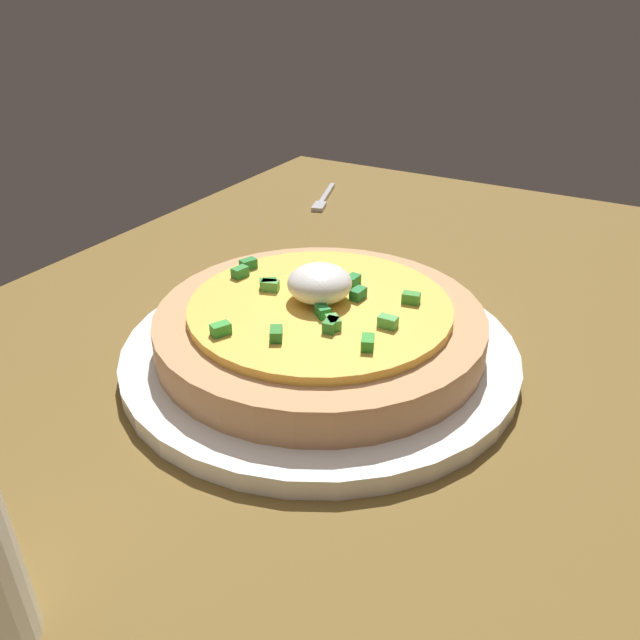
# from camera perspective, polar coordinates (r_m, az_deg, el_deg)

# --- Properties ---
(dining_table) EXTENTS (1.13, 0.76, 0.03)m
(dining_table) POSITION_cam_1_polar(r_m,az_deg,el_deg) (0.43, 2.82, -10.79)
(dining_table) COLOR brown
(dining_table) RESTS_ON ground
(plate) EXTENTS (0.30, 0.30, 0.01)m
(plate) POSITION_cam_1_polar(r_m,az_deg,el_deg) (0.48, -0.00, -2.82)
(plate) COLOR white
(plate) RESTS_ON dining_table
(pizza) EXTENTS (0.24, 0.24, 0.06)m
(pizza) POSITION_cam_1_polar(r_m,az_deg,el_deg) (0.47, -0.01, -0.29)
(pizza) COLOR tan
(pizza) RESTS_ON plate
(fork) EXTENTS (0.10, 0.04, 0.00)m
(fork) POSITION_cam_1_polar(r_m,az_deg,el_deg) (0.83, 0.33, 10.90)
(fork) COLOR #B7B7BC
(fork) RESTS_ON dining_table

